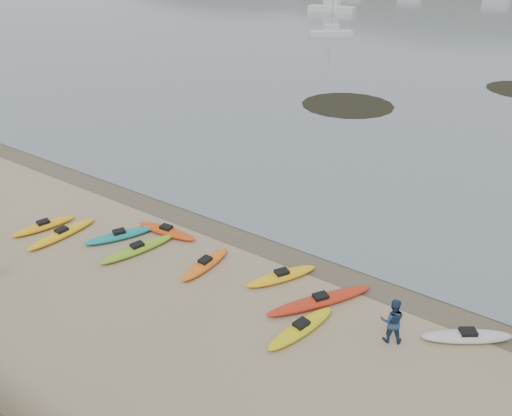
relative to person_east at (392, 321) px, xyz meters
The scene contains 5 objects.
ground 8.65m from the person_east, 158.12° to the left, with size 600.00×600.00×0.00m, color tan.
wet_sand 8.54m from the person_east, 160.00° to the left, with size 60.00×60.00×0.00m, color brown.
kayaks 8.49m from the person_east, behind, with size 21.48×6.83×0.34m.
person_east is the anchor object (origin of this frame).
kelp_mats 34.84m from the person_east, 95.83° to the left, with size 25.87×22.09×0.04m.
Camera 1 is at (11.77, -16.96, 12.43)m, focal length 35.00 mm.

